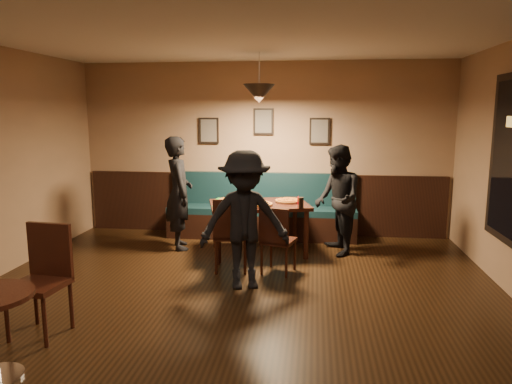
# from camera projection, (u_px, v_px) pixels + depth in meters

# --- Properties ---
(floor) EXTENTS (7.00, 7.00, 0.00)m
(floor) POSITION_uv_depth(u_px,v_px,m) (224.00, 323.00, 4.57)
(floor) COLOR black
(floor) RESTS_ON ground
(ceiling) EXTENTS (7.00, 7.00, 0.00)m
(ceiling) POSITION_uv_depth(u_px,v_px,m) (221.00, 19.00, 4.10)
(ceiling) COLOR silver
(ceiling) RESTS_ON ground
(wall_back) EXTENTS (6.00, 0.00, 6.00)m
(wall_back) POSITION_uv_depth(u_px,v_px,m) (264.00, 149.00, 7.76)
(wall_back) COLOR #8C704F
(wall_back) RESTS_ON ground
(wainscot) EXTENTS (5.88, 0.06, 1.00)m
(wainscot) POSITION_uv_depth(u_px,v_px,m) (263.00, 204.00, 7.89)
(wainscot) COLOR black
(wainscot) RESTS_ON ground
(booth_bench) EXTENTS (3.00, 0.60, 1.00)m
(booth_bench) POSITION_uv_depth(u_px,v_px,m) (261.00, 207.00, 7.62)
(booth_bench) COLOR #0F232D
(booth_bench) RESTS_ON ground
(picture_left) EXTENTS (0.32, 0.04, 0.42)m
(picture_left) POSITION_uv_depth(u_px,v_px,m) (209.00, 131.00, 7.79)
(picture_left) COLOR black
(picture_left) RESTS_ON wall_back
(picture_center) EXTENTS (0.32, 0.04, 0.42)m
(picture_center) POSITION_uv_depth(u_px,v_px,m) (263.00, 121.00, 7.66)
(picture_center) COLOR black
(picture_center) RESTS_ON wall_back
(picture_right) EXTENTS (0.32, 0.04, 0.42)m
(picture_right) POSITION_uv_depth(u_px,v_px,m) (320.00, 131.00, 7.58)
(picture_right) COLOR black
(picture_right) RESTS_ON wall_back
(pendant_lamp) EXTENTS (0.44, 0.44, 0.25)m
(pendant_lamp) POSITION_uv_depth(u_px,v_px,m) (259.00, 93.00, 6.46)
(pendant_lamp) COLOR black
(pendant_lamp) RESTS_ON ceiling
(dining_table) EXTENTS (1.54, 1.20, 0.73)m
(dining_table) POSITION_uv_depth(u_px,v_px,m) (259.00, 228.00, 6.77)
(dining_table) COLOR black
(dining_table) RESTS_ON floor
(chair_near_left) EXTENTS (0.47, 0.47, 0.95)m
(chair_near_left) POSITION_uv_depth(u_px,v_px,m) (231.00, 233.00, 6.05)
(chair_near_left) COLOR black
(chair_near_left) RESTS_ON floor
(chair_near_right) EXTENTS (0.47, 0.47, 0.86)m
(chair_near_right) POSITION_uv_depth(u_px,v_px,m) (279.00, 239.00, 5.95)
(chair_near_right) COLOR #321E0E
(chair_near_right) RESTS_ON floor
(diner_left) EXTENTS (0.60, 0.71, 1.66)m
(diner_left) POSITION_uv_depth(u_px,v_px,m) (179.00, 193.00, 6.96)
(diner_left) COLOR black
(diner_left) RESTS_ON floor
(diner_right) EXTENTS (0.75, 0.87, 1.56)m
(diner_right) POSITION_uv_depth(u_px,v_px,m) (338.00, 200.00, 6.69)
(diner_right) COLOR black
(diner_right) RESTS_ON floor
(diner_front) EXTENTS (1.15, 0.85, 1.59)m
(diner_front) POSITION_uv_depth(u_px,v_px,m) (245.00, 220.00, 5.39)
(diner_front) COLOR black
(diner_front) RESTS_ON floor
(pizza_a) EXTENTS (0.35, 0.35, 0.04)m
(pizza_a) POSITION_uv_depth(u_px,v_px,m) (231.00, 200.00, 6.85)
(pizza_a) COLOR #C95A25
(pizza_a) RESTS_ON dining_table
(pizza_b) EXTENTS (0.45, 0.45, 0.04)m
(pizza_b) POSITION_uv_depth(u_px,v_px,m) (258.00, 204.00, 6.54)
(pizza_b) COLOR #C66A25
(pizza_b) RESTS_ON dining_table
(pizza_c) EXTENTS (0.48, 0.48, 0.04)m
(pizza_c) POSITION_uv_depth(u_px,v_px,m) (288.00, 201.00, 6.79)
(pizza_c) COLOR gold
(pizza_c) RESTS_ON dining_table
(soda_glass) EXTENTS (0.07, 0.07, 0.15)m
(soda_glass) POSITION_uv_depth(u_px,v_px,m) (301.00, 203.00, 6.36)
(soda_glass) COLOR black
(soda_glass) RESTS_ON dining_table
(tabasco_bottle) EXTENTS (0.04, 0.04, 0.13)m
(tabasco_bottle) POSITION_uv_depth(u_px,v_px,m) (298.00, 200.00, 6.61)
(tabasco_bottle) COLOR #A40510
(tabasco_bottle) RESTS_ON dining_table
(napkin_a) EXTENTS (0.15, 0.15, 0.01)m
(napkin_a) POSITION_uv_depth(u_px,v_px,m) (221.00, 199.00, 7.04)
(napkin_a) COLOR #207A22
(napkin_a) RESTS_ON dining_table
(napkin_b) EXTENTS (0.19, 0.19, 0.01)m
(napkin_b) POSITION_uv_depth(u_px,v_px,m) (219.00, 206.00, 6.51)
(napkin_b) COLOR #1B6628
(napkin_b) RESTS_ON dining_table
(cutlery_set) EXTENTS (0.18, 0.03, 0.00)m
(cutlery_set) POSITION_uv_depth(u_px,v_px,m) (256.00, 209.00, 6.30)
(cutlery_set) COLOR silver
(cutlery_set) RESTS_ON dining_table
(cafe_chair_far) EXTENTS (0.49, 0.49, 1.00)m
(cafe_chair_far) POSITION_uv_depth(u_px,v_px,m) (38.00, 282.00, 4.25)
(cafe_chair_far) COLOR black
(cafe_chair_far) RESTS_ON floor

